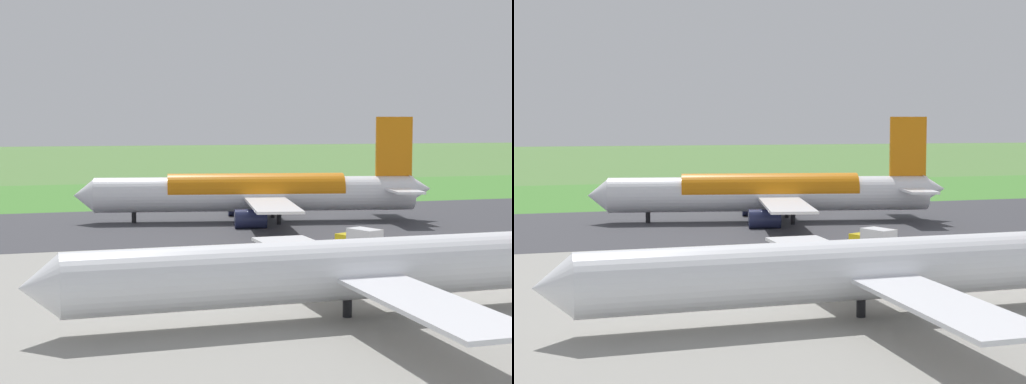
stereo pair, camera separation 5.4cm
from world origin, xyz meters
TOP-DOWN VIEW (x-y plane):
  - ground_plane at (0.00, 0.00)m, footprint 800.00×800.00m
  - runway_asphalt at (0.00, 0.00)m, footprint 600.00×41.34m
  - grass_verge_foreground at (0.00, -40.90)m, footprint 600.00×80.00m
  - airliner_main at (10.95, 0.07)m, footprint 53.86×44.34m
  - airliner_parked_mid at (20.96, 58.57)m, footprint 48.26×39.38m
  - service_truck_baggage at (7.29, 29.47)m, footprint 4.16×6.22m
  - no_stopping_sign at (-0.85, -38.93)m, footprint 0.60×0.10m
  - traffic_cone_orange at (2.43, -38.35)m, footprint 0.40×0.40m

SIDE VIEW (x-z plane):
  - ground_plane at x=0.00m, z-range 0.00..0.00m
  - grass_verge_foreground at x=0.00m, z-range 0.00..0.04m
  - runway_asphalt at x=0.00m, z-range 0.00..0.06m
  - traffic_cone_orange at x=2.43m, z-range 0.00..0.55m
  - service_truck_baggage at x=7.29m, z-range 0.08..2.73m
  - no_stopping_sign at x=-0.85m, z-range 0.26..3.24m
  - airliner_parked_mid at x=20.96m, z-range -3.20..10.92m
  - airliner_main at x=10.95m, z-range -3.59..12.29m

